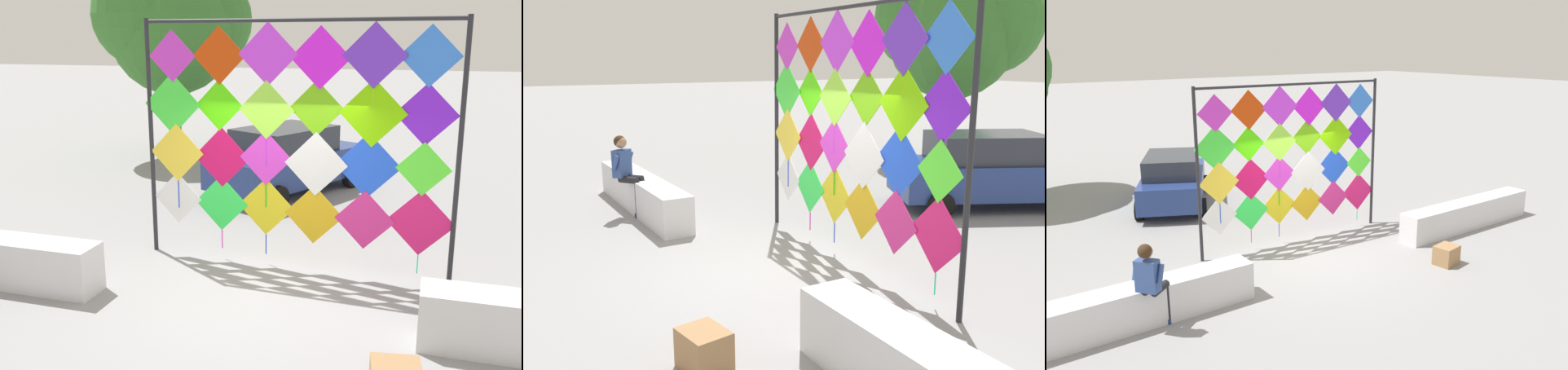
# 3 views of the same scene
# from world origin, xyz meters

# --- Properties ---
(ground) EXTENTS (120.00, 120.00, 0.00)m
(ground) POSITION_xyz_m (0.00, 0.00, 0.00)
(ground) COLOR gray
(plaza_ledge_left) EXTENTS (4.19, 0.55, 0.69)m
(plaza_ledge_left) POSITION_xyz_m (-4.21, -0.47, 0.34)
(plaza_ledge_left) COLOR silver
(plaza_ledge_left) RESTS_ON ground
(kite_display_rack) EXTENTS (4.73, 0.30, 3.69)m
(kite_display_rack) POSITION_xyz_m (0.16, 1.29, 2.11)
(kite_display_rack) COLOR #232328
(kite_display_rack) RESTS_ON ground
(seated_vendor) EXTENTS (0.74, 0.70, 1.53)m
(seated_vendor) POSITION_xyz_m (-3.99, -0.80, 0.91)
(seated_vendor) COLOR black
(seated_vendor) RESTS_ON ground
(parked_car) EXTENTS (3.16, 4.17, 1.49)m
(parked_car) POSITION_xyz_m (-1.02, 5.69, 0.75)
(parked_car) COLOR navy
(parked_car) RESTS_ON ground
(cardboard_box_large) EXTENTS (0.53, 0.47, 0.41)m
(cardboard_box_large) POSITION_xyz_m (1.96, -1.74, 0.20)
(cardboard_box_large) COLOR #9E754C
(cardboard_box_large) RESTS_ON ground
(tree_broadleaf) EXTENTS (4.15, 4.08, 5.51)m
(tree_broadleaf) POSITION_xyz_m (-5.23, 8.84, 3.74)
(tree_broadleaf) COLOR brown
(tree_broadleaf) RESTS_ON ground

